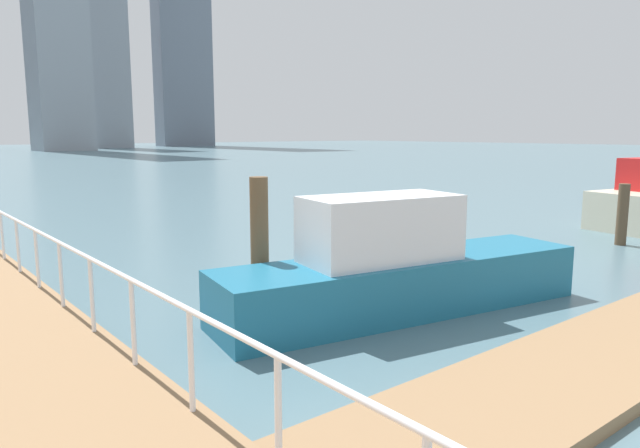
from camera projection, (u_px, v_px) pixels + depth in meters
ground_plane at (103, 241)px, 17.19m from camera, size 300.00×300.00×0.00m
floating_dock at (590, 363)px, 7.85m from camera, size 10.82×2.00×0.18m
boardwalk_railing at (278, 383)px, 4.56m from camera, size 0.06×24.33×1.08m
dock_piling_0 at (260, 246)px, 10.12m from camera, size 0.32×0.32×2.42m
dock_piling_2 at (622, 215)px, 16.46m from camera, size 0.30×0.30×1.74m
moored_boat_1 at (398, 270)px, 10.28m from camera, size 7.14×2.78×2.10m
skyline_tower_5 at (98, 16)px, 116.48m from camera, size 7.79×12.45×52.33m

